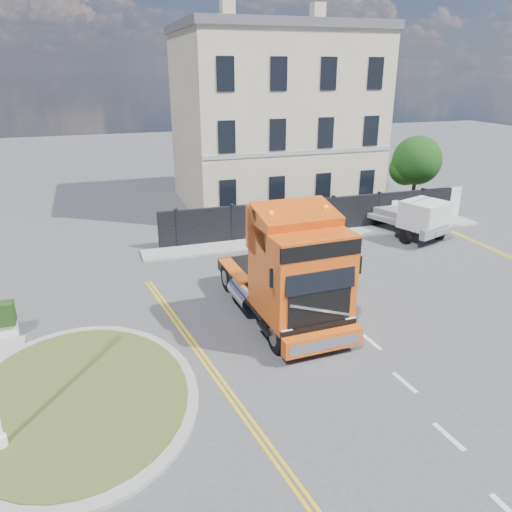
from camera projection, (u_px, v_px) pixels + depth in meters
name	position (u px, v px, depth m)	size (l,w,h in m)	color
ground	(272.00, 317.00, 19.00)	(120.00, 120.00, 0.00)	#424244
traffic_island	(78.00, 398.00, 14.25)	(6.80, 6.80, 0.17)	gray
hoarding_fence	(326.00, 215.00, 28.56)	(18.80, 0.25, 2.00)	black
georgian_building	(273.00, 118.00, 33.37)	(12.30, 10.30, 12.80)	beige
tree	(414.00, 163.00, 32.89)	(3.20, 3.20, 4.80)	#382619
pavement_far	(323.00, 236.00, 27.93)	(20.00, 1.60, 0.12)	gray
truck	(292.00, 274.00, 17.83)	(3.08, 7.55, 4.45)	black
flatbed_pickup	(417.00, 217.00, 27.48)	(3.82, 5.86, 2.23)	slate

